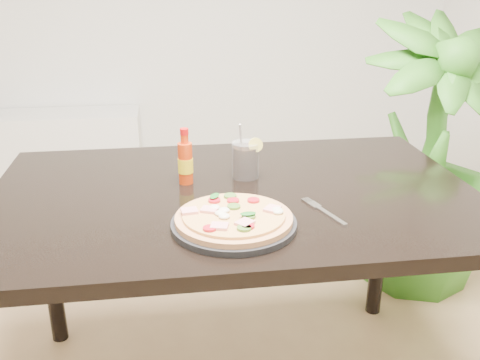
{
  "coord_description": "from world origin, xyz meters",
  "views": [
    {
      "loc": [
        0.08,
        -1.36,
        1.35
      ],
      "look_at": [
        0.26,
        -0.07,
        0.83
      ],
      "focal_mm": 40.0,
      "sensor_mm": 36.0,
      "label": 1
    }
  ],
  "objects": [
    {
      "name": "plate",
      "position": [
        0.23,
        -0.18,
        0.76
      ],
      "size": [
        0.31,
        0.31,
        0.02
      ],
      "primitive_type": "cylinder",
      "color": "black",
      "rests_on": "dining_table"
    },
    {
      "name": "fork",
      "position": [
        0.48,
        -0.12,
        0.75
      ],
      "size": [
        0.08,
        0.18,
        0.0
      ],
      "rotation": [
        0.0,
        0.0,
        0.33
      ],
      "color": "silver",
      "rests_on": "dining_table"
    },
    {
      "name": "houseplant",
      "position": [
        1.19,
        0.69,
        0.59
      ],
      "size": [
        0.77,
        0.77,
        1.19
      ],
      "primitive_type": "imported",
      "rotation": [
        0.0,
        0.0,
        0.18
      ],
      "color": "#357D21",
      "rests_on": "ground"
    },
    {
      "name": "hot_sauce_bottle",
      "position": [
        0.13,
        0.13,
        0.82
      ],
      "size": [
        0.05,
        0.05,
        0.17
      ],
      "rotation": [
        0.0,
        0.0,
        0.18
      ],
      "color": "red",
      "rests_on": "dining_table"
    },
    {
      "name": "plant_pot",
      "position": [
        1.19,
        0.69,
        0.11
      ],
      "size": [
        0.28,
        0.28,
        0.22
      ],
      "primitive_type": "cylinder",
      "color": "brown",
      "rests_on": "ground"
    },
    {
      "name": "media_console",
      "position": [
        -0.8,
        2.07,
        0.25
      ],
      "size": [
        1.4,
        0.34,
        0.5
      ],
      "primitive_type": "cube",
      "color": "white",
      "rests_on": "ground"
    },
    {
      "name": "cola_cup",
      "position": [
        0.31,
        0.16,
        0.8
      ],
      "size": [
        0.09,
        0.08,
        0.17
      ],
      "rotation": [
        0.0,
        0.0,
        -0.41
      ],
      "color": "black",
      "rests_on": "dining_table"
    },
    {
      "name": "pizza",
      "position": [
        0.23,
        -0.18,
        0.78
      ],
      "size": [
        0.29,
        0.29,
        0.03
      ],
      "color": "tan",
      "rests_on": "plate"
    },
    {
      "name": "dining_table",
      "position": [
        0.26,
        0.05,
        0.67
      ],
      "size": [
        1.4,
        0.9,
        0.75
      ],
      "color": "black",
      "rests_on": "ground"
    }
  ]
}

